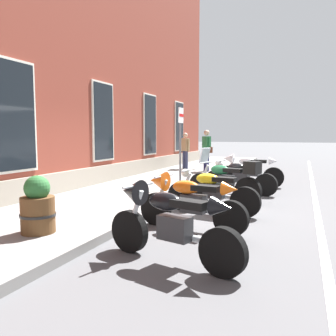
% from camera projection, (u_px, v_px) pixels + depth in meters
% --- Properties ---
extents(ground_plane, '(140.00, 140.00, 0.00)m').
position_uv_depth(ground_plane, '(176.00, 204.00, 8.56)').
color(ground_plane, '#4C4C4F').
extents(sidewalk, '(31.61, 3.17, 0.15)m').
position_uv_depth(sidewalk, '(119.00, 197.00, 9.13)').
color(sidewalk, slate).
rests_on(sidewalk, ground_plane).
extents(lane_stripe, '(31.61, 0.12, 0.01)m').
position_uv_depth(lane_stripe, '(318.00, 215.00, 7.41)').
color(lane_stripe, silver).
rests_on(lane_stripe, ground_plane).
extents(motorcycle_black_sport, '(0.81, 2.08, 1.07)m').
position_uv_depth(motorcycle_black_sport, '(166.00, 219.00, 4.62)').
color(motorcycle_black_sport, black).
rests_on(motorcycle_black_sport, ground_plane).
extents(motorcycle_orange_sport, '(0.66, 2.08, 1.02)m').
position_uv_depth(motorcycle_orange_sport, '(187.00, 199.00, 6.21)').
color(motorcycle_orange_sport, black).
rests_on(motorcycle_orange_sport, ground_plane).
extents(motorcycle_yellow_naked, '(0.62, 2.11, 0.94)m').
position_uv_depth(motorcycle_yellow_naked, '(211.00, 192.00, 7.49)').
color(motorcycle_yellow_naked, black).
rests_on(motorcycle_yellow_naked, ground_plane).
extents(motorcycle_green_touring, '(0.93, 1.99, 1.35)m').
position_uv_depth(motorcycle_green_touring, '(227.00, 180.00, 8.76)').
color(motorcycle_green_touring, black).
rests_on(motorcycle_green_touring, ground_plane).
extents(motorcycle_black_naked, '(0.73, 2.15, 0.94)m').
position_uv_depth(motorcycle_black_naked, '(239.00, 177.00, 10.01)').
color(motorcycle_black_naked, black).
rests_on(motorcycle_black_naked, ground_plane).
extents(motorcycle_white_sport, '(0.62, 2.16, 1.07)m').
position_uv_depth(motorcycle_white_sport, '(247.00, 169.00, 11.42)').
color(motorcycle_white_sport, black).
rests_on(motorcycle_white_sport, ground_plane).
extents(pedestrian_striped_shirt, '(0.50, 0.54, 1.73)m').
position_uv_depth(pedestrian_striped_shirt, '(207.00, 148.00, 14.67)').
color(pedestrian_striped_shirt, '#1E1E4C').
rests_on(pedestrian_striped_shirt, sidewalk).
extents(pedestrian_tan_coat, '(0.43, 0.59, 1.62)m').
position_uv_depth(pedestrian_tan_coat, '(185.00, 149.00, 15.73)').
color(pedestrian_tan_coat, '#2D3351').
rests_on(pedestrian_tan_coat, sidewalk).
extents(parking_sign, '(0.36, 0.07, 2.35)m').
position_uv_depth(parking_sign, '(181.00, 135.00, 10.25)').
color(parking_sign, '#4C4C51').
rests_on(parking_sign, sidewalk).
extents(barrel_planter, '(0.56, 0.56, 0.91)m').
position_uv_depth(barrel_planter, '(38.00, 208.00, 5.51)').
color(barrel_planter, brown).
rests_on(barrel_planter, sidewalk).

